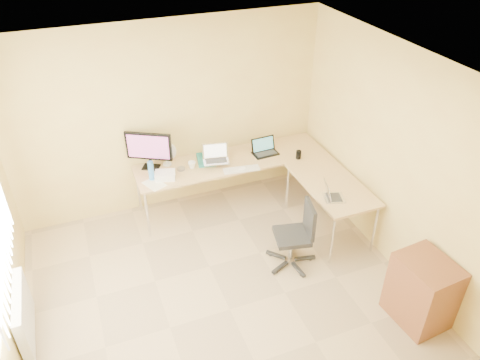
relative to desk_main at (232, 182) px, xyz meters
name	(u,v)px	position (x,y,z in m)	size (l,w,h in m)	color
floor	(230,310)	(-0.72, -1.85, -0.36)	(4.50, 4.50, 0.00)	tan
ceiling	(226,86)	(-0.72, -1.85, 2.24)	(4.50, 4.50, 0.00)	white
wall_back	(170,119)	(-0.72, 0.40, 0.93)	(4.50, 4.50, 0.00)	#E5D279
wall_right	(410,173)	(1.38, -1.85, 0.93)	(4.50, 4.50, 0.00)	#E5D279
desk_main	(232,182)	(0.00, 0.00, 0.00)	(2.65, 0.70, 0.73)	tan
desk_return	(329,206)	(0.98, -1.00, 0.00)	(0.70, 1.30, 0.73)	tan
monitor	(149,151)	(-1.08, 0.20, 0.63)	(0.61, 0.20, 0.52)	black
book_stack	(206,159)	(-0.34, 0.09, 0.39)	(0.23, 0.32, 0.05)	#1B6A62
laptop_center	(216,154)	(-0.24, -0.04, 0.53)	(0.34, 0.26, 0.22)	silver
laptop_black	(266,147)	(0.49, -0.02, 0.48)	(0.35, 0.26, 0.22)	black
keyboard	(242,169)	(0.02, -0.30, 0.38)	(0.48, 0.13, 0.02)	silver
mouse	(242,169)	(0.03, -0.30, 0.38)	(0.11, 0.07, 0.04)	white
mug	(192,165)	(-0.57, -0.01, 0.41)	(0.10, 0.10, 0.09)	white
cd_stack	(181,169)	(-0.72, 0.00, 0.38)	(0.11, 0.11, 0.03)	#A2A5C3
water_bottle	(151,171)	(-1.13, -0.09, 0.50)	(0.07, 0.07, 0.26)	#3D81CE
papers	(154,184)	(-1.13, -0.21, 0.37)	(0.20, 0.28, 0.01)	white
white_box	(165,175)	(-0.96, -0.12, 0.41)	(0.25, 0.18, 0.09)	white
desk_fan	(166,154)	(-0.86, 0.20, 0.53)	(0.25, 0.25, 0.32)	silver
black_cup	(299,155)	(0.86, -0.30, 0.42)	(0.07, 0.07, 0.12)	black
laptop_return	(335,192)	(0.83, -1.30, 0.46)	(0.23, 0.29, 0.19)	silver
office_chair	(292,230)	(0.23, -1.41, 0.14)	(0.52, 0.52, 0.86)	black
cabinet	(421,293)	(1.11, -2.66, -0.01)	(0.48, 0.60, 0.83)	brown
radiator	(24,314)	(-2.75, -1.45, -0.02)	(0.09, 0.80, 0.55)	white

